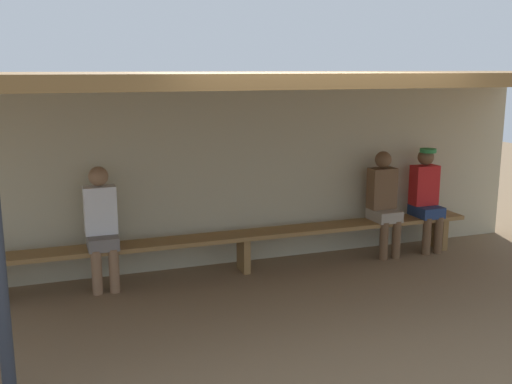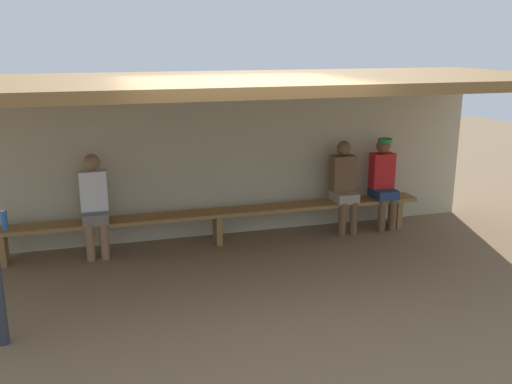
# 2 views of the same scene
# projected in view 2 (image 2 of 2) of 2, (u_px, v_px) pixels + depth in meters

# --- Properties ---
(ground_plane) EXTENTS (24.00, 24.00, 0.00)m
(ground_plane) POSITION_uv_depth(u_px,v_px,m) (247.00, 288.00, 6.44)
(ground_plane) COLOR brown
(back_wall) EXTENTS (8.00, 0.20, 2.20)m
(back_wall) POSITION_uv_depth(u_px,v_px,m) (210.00, 159.00, 8.00)
(back_wall) COLOR #B7AD8C
(back_wall) RESTS_ON ground
(dugout_roof) EXTENTS (8.00, 2.80, 0.12)m
(dugout_roof) POSITION_uv_depth(u_px,v_px,m) (230.00, 83.00, 6.49)
(dugout_roof) COLOR brown
(dugout_roof) RESTS_ON back_wall
(bench) EXTENTS (6.00, 0.36, 0.46)m
(bench) POSITION_uv_depth(u_px,v_px,m) (217.00, 216.00, 7.77)
(bench) COLOR olive
(bench) RESTS_ON ground
(player_rightmost) EXTENTS (0.34, 0.42, 1.34)m
(player_rightmost) POSITION_uv_depth(u_px,v_px,m) (383.00, 179.00, 8.35)
(player_rightmost) COLOR navy
(player_rightmost) RESTS_ON ground
(player_near_post) EXTENTS (0.34, 0.42, 1.34)m
(player_near_post) POSITION_uv_depth(u_px,v_px,m) (344.00, 183.00, 8.19)
(player_near_post) COLOR gray
(player_near_post) RESTS_ON ground
(player_leftmost) EXTENTS (0.34, 0.42, 1.34)m
(player_leftmost) POSITION_uv_depth(u_px,v_px,m) (94.00, 201.00, 7.26)
(player_leftmost) COLOR slate
(player_leftmost) RESTS_ON ground
(water_bottle_blue) EXTENTS (0.08, 0.08, 0.25)m
(water_bottle_blue) POSITION_uv_depth(u_px,v_px,m) (4.00, 220.00, 7.00)
(water_bottle_blue) COLOR blue
(water_bottle_blue) RESTS_ON bench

